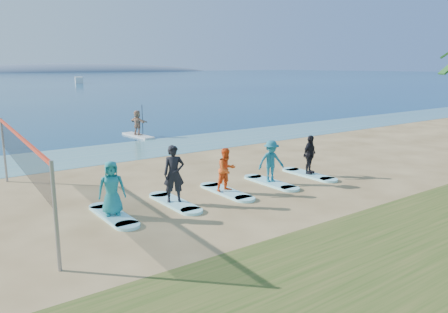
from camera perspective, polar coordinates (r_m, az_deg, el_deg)
ground at (r=14.33m, az=0.27°, el=-6.31°), size 600.00×600.00×0.00m
shallow_water at (r=23.35m, az=-15.24°, el=0.41°), size 600.00×600.00×0.00m
island_ridge at (r=327.62m, az=-18.19°, el=10.47°), size 220.00×56.00×18.00m
volleyball_net at (r=14.33m, az=-25.04°, el=0.43°), size 0.64×9.07×2.50m
paddleboard at (r=28.39m, az=-11.17°, el=2.69°), size 0.89×3.04×0.12m
paddleboarder at (r=28.27m, az=-11.24°, el=4.37°), size 0.84×1.52×1.57m
boat_offshore_b at (r=117.88m, az=-18.40°, el=9.06°), size 3.24×5.74×1.59m
surfboard_0 at (r=13.61m, az=-14.28°, el=-7.48°), size 0.70×2.20×0.09m
student_0 at (r=13.36m, az=-14.46°, el=-4.00°), size 0.91×0.73×1.63m
surfboard_1 at (r=14.47m, az=-6.47°, el=-6.01°), size 0.70×2.20×0.09m
student_1 at (r=14.21m, az=-6.56°, el=-2.26°), size 0.80×0.67×1.87m
surfboard_2 at (r=15.58m, az=0.32°, el=-4.64°), size 0.70×2.20×0.09m
student_2 at (r=15.37m, az=0.32°, el=-1.73°), size 0.76×0.60×1.54m
surfboard_3 at (r=16.88m, az=6.11°, el=-3.41°), size 0.70×2.20×0.09m
student_3 at (r=16.67m, az=6.17°, el=-0.61°), size 1.17×0.89×1.60m
surfboard_4 at (r=18.33m, az=11.02°, el=-2.34°), size 0.70×2.20×0.09m
student_4 at (r=18.14m, az=11.12°, el=0.25°), size 1.01×0.63×1.60m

